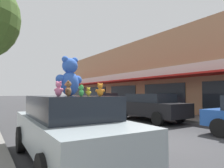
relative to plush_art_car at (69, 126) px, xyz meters
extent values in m
plane|color=#333335|center=(3.33, 0.19, -0.83)|extent=(260.00, 260.00, 0.00)
cube|color=tan|center=(16.09, 9.58, 2.52)|extent=(11.01, 33.65, 6.70)
cube|color=red|center=(9.69, 9.58, 2.00)|extent=(1.79, 28.26, 0.12)
cube|color=silver|center=(10.54, 9.58, 2.55)|extent=(0.08, 26.92, 0.70)
cube|color=black|center=(10.55, 6.78, 0.57)|extent=(0.06, 4.26, 2.00)
cube|color=black|center=(10.55, 12.39, 0.57)|extent=(0.06, 4.26, 2.00)
cube|color=black|center=(10.55, 17.99, 0.57)|extent=(0.06, 4.26, 2.00)
cube|color=black|center=(10.55, 23.60, 0.57)|extent=(0.06, 4.26, 2.00)
cube|color=#8C999E|center=(0.00, 0.00, -0.14)|extent=(1.92, 4.64, 0.69)
cube|color=black|center=(0.00, 0.00, 0.47)|extent=(1.64, 2.57, 0.52)
cylinder|color=black|center=(-0.83, 1.45, -0.48)|extent=(0.22, 0.70, 0.70)
cylinder|color=black|center=(0.92, 1.40, -0.48)|extent=(0.22, 0.70, 0.70)
cylinder|color=black|center=(0.83, -1.45, -0.48)|extent=(0.22, 0.70, 0.70)
ellipsoid|color=blue|center=(0.05, 0.10, 1.03)|extent=(0.52, 0.46, 0.60)
sphere|color=blue|center=(0.05, 0.10, 1.47)|extent=(0.44, 0.44, 0.38)
sphere|color=blue|center=(0.19, 0.12, 1.62)|extent=(0.18, 0.18, 0.16)
sphere|color=blue|center=(-0.08, 0.08, 1.62)|extent=(0.18, 0.18, 0.16)
sphere|color=#548DFF|center=(0.03, 0.26, 1.45)|extent=(0.17, 0.17, 0.14)
sphere|color=blue|center=(0.28, 0.17, 1.13)|extent=(0.25, 0.25, 0.22)
sphere|color=blue|center=(-0.19, 0.09, 1.13)|extent=(0.25, 0.25, 0.22)
ellipsoid|color=teal|center=(0.49, 1.14, 0.80)|extent=(0.11, 0.09, 0.14)
sphere|color=teal|center=(0.49, 1.14, 0.90)|extent=(0.09, 0.09, 0.09)
sphere|color=teal|center=(0.52, 1.14, 0.93)|extent=(0.04, 0.04, 0.04)
sphere|color=teal|center=(0.46, 1.14, 0.93)|extent=(0.04, 0.04, 0.04)
sphere|color=#47CDC6|center=(0.49, 1.18, 0.89)|extent=(0.03, 0.03, 0.03)
sphere|color=teal|center=(0.55, 1.15, 0.82)|extent=(0.05, 0.05, 0.05)
sphere|color=teal|center=(0.44, 1.15, 0.82)|extent=(0.05, 0.05, 0.05)
ellipsoid|color=green|center=(-0.19, -1.12, 0.80)|extent=(0.14, 0.14, 0.14)
sphere|color=green|center=(-0.19, -1.12, 0.90)|extent=(0.12, 0.12, 0.09)
sphere|color=green|center=(-0.17, -1.10, 0.93)|extent=(0.05, 0.05, 0.04)
sphere|color=green|center=(-0.20, -1.15, 0.93)|extent=(0.05, 0.05, 0.04)
sphere|color=#5ADA6D|center=(-0.22, -1.10, 0.89)|extent=(0.05, 0.05, 0.03)
sphere|color=green|center=(-0.16, -1.07, 0.82)|extent=(0.07, 0.07, 0.05)
sphere|color=green|center=(-0.22, -1.16, 0.82)|extent=(0.07, 0.07, 0.05)
ellipsoid|color=orange|center=(0.32, -0.94, 0.81)|extent=(0.16, 0.15, 0.17)
sphere|color=orange|center=(0.32, -0.94, 0.94)|extent=(0.14, 0.14, 0.11)
sphere|color=orange|center=(0.36, -0.96, 0.98)|extent=(0.06, 0.06, 0.05)
sphere|color=orange|center=(0.29, -0.92, 0.98)|extent=(0.06, 0.06, 0.05)
sphere|color=#FFBA41|center=(0.34, -0.90, 0.93)|extent=(0.05, 0.05, 0.04)
sphere|color=orange|center=(0.39, -0.96, 0.84)|extent=(0.08, 0.08, 0.06)
sphere|color=orange|center=(0.26, -0.90, 0.84)|extent=(0.08, 0.08, 0.06)
ellipsoid|color=yellow|center=(0.52, 0.02, 0.79)|extent=(0.12, 0.10, 0.13)
sphere|color=yellow|center=(0.52, 0.02, 0.89)|extent=(0.10, 0.10, 0.08)
sphere|color=yellow|center=(0.55, 0.02, 0.92)|extent=(0.04, 0.04, 0.04)
sphere|color=yellow|center=(0.49, 0.03, 0.92)|extent=(0.04, 0.04, 0.04)
sphere|color=#FFFF4D|center=(0.53, 0.06, 0.89)|extent=(0.04, 0.04, 0.03)
sphere|color=yellow|center=(0.58, 0.02, 0.82)|extent=(0.06, 0.06, 0.05)
sphere|color=yellow|center=(0.47, 0.04, 0.82)|extent=(0.06, 0.06, 0.05)
ellipsoid|color=olive|center=(-0.19, -0.43, 0.83)|extent=(0.19, 0.20, 0.21)
sphere|color=olive|center=(-0.19, -0.43, 0.99)|extent=(0.17, 0.17, 0.13)
sphere|color=olive|center=(-0.17, -0.39, 1.04)|extent=(0.07, 0.07, 0.06)
sphere|color=olive|center=(-0.20, -0.48, 1.04)|extent=(0.07, 0.07, 0.06)
sphere|color=tan|center=(-0.24, -0.41, 0.98)|extent=(0.07, 0.07, 0.05)
sphere|color=olive|center=(-0.16, -0.35, 0.87)|extent=(0.10, 0.10, 0.08)
sphere|color=olive|center=(-0.23, -0.51, 0.87)|extent=(0.10, 0.10, 0.08)
ellipsoid|color=red|center=(0.18, 0.35, 0.80)|extent=(0.15, 0.16, 0.16)
sphere|color=red|center=(0.18, 0.35, 0.92)|extent=(0.14, 0.14, 0.10)
sphere|color=red|center=(0.20, 0.38, 0.96)|extent=(0.06, 0.06, 0.04)
sphere|color=red|center=(0.16, 0.33, 0.96)|extent=(0.06, 0.06, 0.04)
sphere|color=#FF4741|center=(0.15, 0.38, 0.91)|extent=(0.05, 0.05, 0.04)
sphere|color=red|center=(0.21, 0.41, 0.83)|extent=(0.08, 0.08, 0.06)
sphere|color=red|center=(0.13, 0.31, 0.83)|extent=(0.08, 0.08, 0.06)
ellipsoid|color=pink|center=(-0.39, -0.41, 0.83)|extent=(0.19, 0.20, 0.20)
sphere|color=pink|center=(-0.39, -0.41, 0.97)|extent=(0.17, 0.17, 0.13)
sphere|color=pink|center=(-0.37, -0.45, 1.02)|extent=(0.07, 0.07, 0.05)
sphere|color=pink|center=(-0.42, -0.37, 1.02)|extent=(0.07, 0.07, 0.05)
sphere|color=#FFA3DA|center=(-0.35, -0.38, 0.97)|extent=(0.07, 0.07, 0.05)
sphere|color=pink|center=(-0.34, -0.47, 0.86)|extent=(0.10, 0.10, 0.07)
sphere|color=pink|center=(-0.43, -0.34, 0.86)|extent=(0.10, 0.10, 0.07)
cylinder|color=black|center=(5.58, -0.55, -0.48)|extent=(0.20, 0.70, 0.70)
cube|color=black|center=(6.49, 4.08, -0.11)|extent=(1.76, 4.71, 0.75)
cube|color=black|center=(6.49, 4.08, 0.51)|extent=(1.55, 2.78, 0.48)
cylinder|color=black|center=(5.63, 5.54, -0.48)|extent=(0.20, 0.70, 0.70)
cylinder|color=black|center=(7.35, 5.54, -0.48)|extent=(0.20, 0.70, 0.70)
cylinder|color=black|center=(5.63, 2.62, -0.48)|extent=(0.20, 0.70, 0.70)
cylinder|color=black|center=(7.35, 2.62, -0.48)|extent=(0.20, 0.70, 0.70)
cube|color=maroon|center=(6.49, 9.99, -0.14)|extent=(1.89, 4.72, 0.69)
cube|color=black|center=(6.49, 9.99, 0.51)|extent=(1.66, 2.87, 0.59)
cylinder|color=black|center=(5.56, 11.45, -0.48)|extent=(0.20, 0.70, 0.70)
cylinder|color=black|center=(7.42, 11.45, -0.48)|extent=(0.20, 0.70, 0.70)
cylinder|color=black|center=(5.56, 8.52, -0.48)|extent=(0.20, 0.70, 0.70)
cylinder|color=black|center=(7.42, 8.52, -0.48)|extent=(0.20, 0.70, 0.70)
camera|label=1|loc=(-1.74, -4.58, 0.79)|focal=32.00mm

